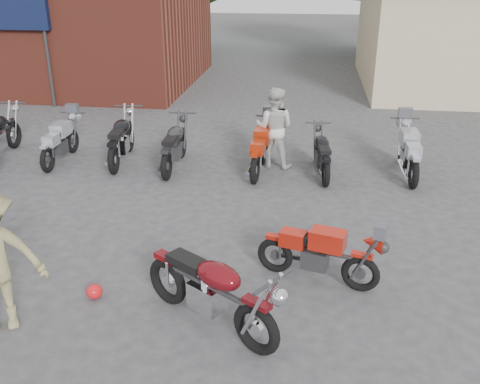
% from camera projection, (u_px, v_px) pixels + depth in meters
% --- Properties ---
extents(ground, '(90.00, 90.00, 0.00)m').
position_uv_depth(ground, '(191.00, 294.00, 7.57)').
color(ground, '#353538').
extents(brick_building, '(12.00, 8.00, 4.00)m').
position_uv_depth(brick_building, '(39.00, 28.00, 20.61)').
color(brick_building, maroon).
rests_on(brick_building, ground).
extents(vintage_motorcycle, '(2.19, 1.78, 1.25)m').
position_uv_depth(vintage_motorcycle, '(211.00, 286.00, 6.65)').
color(vintage_motorcycle, '#570A10').
rests_on(vintage_motorcycle, ground).
extents(sportbike, '(1.86, 1.05, 1.03)m').
position_uv_depth(sportbike, '(320.00, 251.00, 7.68)').
color(sportbike, '#B21B0E').
rests_on(sportbike, ground).
extents(helmet, '(0.27, 0.27, 0.21)m').
position_uv_depth(helmet, '(94.00, 291.00, 7.44)').
color(helmet, red).
rests_on(helmet, ground).
extents(person_light, '(1.00, 0.84, 1.82)m').
position_uv_depth(person_light, '(274.00, 128.00, 11.97)').
color(person_light, beige).
rests_on(person_light, ground).
extents(row_bike_1, '(0.63, 1.87, 1.08)m').
position_uv_depth(row_bike_1, '(60.00, 139.00, 12.40)').
color(row_bike_1, '#9DA3AB').
rests_on(row_bike_1, ground).
extents(row_bike_2, '(0.92, 2.19, 1.23)m').
position_uv_depth(row_bike_2, '(121.00, 136.00, 12.37)').
color(row_bike_2, black).
rests_on(row_bike_2, ground).
extents(row_bike_3, '(0.70, 2.04, 1.18)m').
position_uv_depth(row_bike_3, '(174.00, 143.00, 12.01)').
color(row_bike_3, '#252427').
rests_on(row_bike_3, ground).
extents(row_bike_4, '(0.84, 2.05, 1.16)m').
position_uv_depth(row_bike_4, '(262.00, 146.00, 11.81)').
color(row_bike_4, '#A2280D').
rests_on(row_bike_4, ground).
extents(row_bike_5, '(0.83, 1.90, 1.07)m').
position_uv_depth(row_bike_5, '(322.00, 151.00, 11.63)').
color(row_bike_5, black).
rests_on(row_bike_5, ground).
extents(row_bike_6, '(0.69, 2.04, 1.18)m').
position_uv_depth(row_bike_6, '(409.00, 150.00, 11.57)').
color(row_bike_6, '#9CA0AA').
rests_on(row_bike_6, ground).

